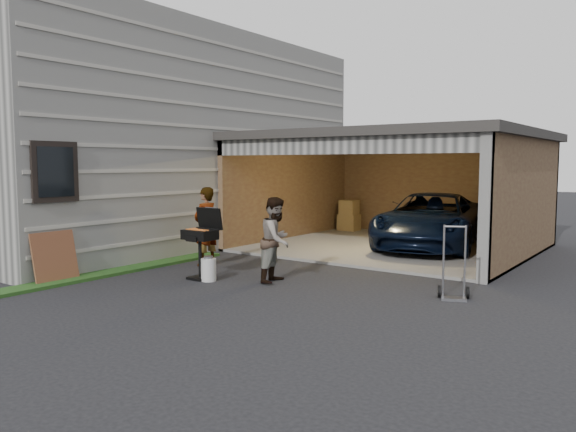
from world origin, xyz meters
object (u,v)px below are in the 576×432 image
object	(u,v)px
propane_tank	(209,270)
plywood_panel	(55,257)
man	(276,240)
bbq_grill	(201,237)
hand_truck	(454,285)
minivan	(432,222)
woman	(206,226)

from	to	relation	value
propane_tank	plywood_panel	xyz separation A→B (m)	(-2.15, -1.73, 0.25)
man	bbq_grill	xyz separation A→B (m)	(-1.29, -0.61, 0.01)
man	hand_truck	world-z (taller)	man
man	minivan	bearing A→B (deg)	-19.69
minivan	hand_truck	distance (m)	5.32
minivan	plywood_panel	xyz separation A→B (m)	(-4.00, -7.81, -0.21)
hand_truck	plywood_panel	bearing A→B (deg)	-177.43
woman	man	bearing A→B (deg)	78.52
minivan	bbq_grill	distance (m)	6.38
minivan	woman	distance (m)	5.80
man	hand_truck	xyz separation A→B (m)	(3.07, 0.62, -0.55)
woman	plywood_panel	distance (m)	3.04
woman	hand_truck	world-z (taller)	woman
propane_tank	plywood_panel	size ratio (longest dim) A/B	0.44
hand_truck	man	bearing A→B (deg)	168.24
woman	plywood_panel	xyz separation A→B (m)	(-0.99, -2.86, -0.37)
woman	bbq_grill	bearing A→B (deg)	40.76
minivan	propane_tank	size ratio (longest dim) A/B	11.63
minivan	bbq_grill	xyz separation A→B (m)	(-2.09, -6.02, 0.11)
minivan	woman	size ratio (longest dim) A/B	2.92
man	plywood_panel	distance (m)	4.01
propane_tank	plywood_panel	bearing A→B (deg)	-141.16
woman	hand_truck	size ratio (longest dim) A/B	1.41
propane_tank	hand_truck	bearing A→B (deg)	17.47
plywood_panel	hand_truck	world-z (taller)	hand_truck
minivan	plywood_panel	distance (m)	8.78
propane_tank	bbq_grill	bearing A→B (deg)	165.27
man	propane_tank	world-z (taller)	man
plywood_panel	hand_truck	size ratio (longest dim) A/B	0.80
plywood_panel	hand_truck	bearing A→B (deg)	25.77
woman	propane_tank	distance (m)	1.73
man	hand_truck	bearing A→B (deg)	-89.85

